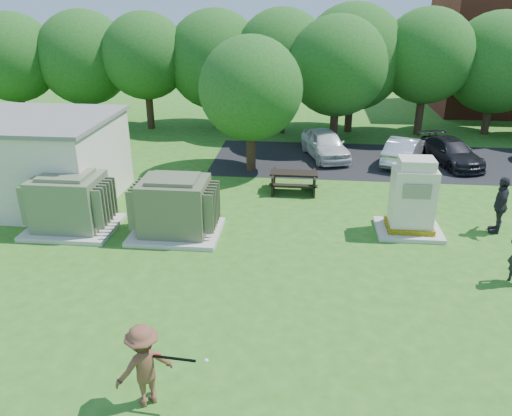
# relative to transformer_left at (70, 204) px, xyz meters

# --- Properties ---
(ground) EXTENTS (120.00, 120.00, 0.00)m
(ground) POSITION_rel_transformer_left_xyz_m (6.50, -4.50, -0.97)
(ground) COLOR #2D6619
(ground) RESTS_ON ground
(parking_strip) EXTENTS (20.00, 6.00, 0.01)m
(parking_strip) POSITION_rel_transformer_left_xyz_m (13.50, 9.00, -0.96)
(parking_strip) COLOR #232326
(parking_strip) RESTS_ON ground
(transformer_left) EXTENTS (3.00, 2.40, 2.07)m
(transformer_left) POSITION_rel_transformer_left_xyz_m (0.00, 0.00, 0.00)
(transformer_left) COLOR beige
(transformer_left) RESTS_ON ground
(transformer_right) EXTENTS (3.00, 2.40, 2.07)m
(transformer_right) POSITION_rel_transformer_left_xyz_m (3.70, 0.00, 0.00)
(transformer_right) COLOR beige
(transformer_right) RESTS_ON ground
(generator_cabinet) EXTENTS (2.19, 1.79, 2.67)m
(generator_cabinet) POSITION_rel_transformer_left_xyz_m (11.66, 0.96, 0.20)
(generator_cabinet) COLOR beige
(generator_cabinet) RESTS_ON ground
(picnic_table) EXTENTS (1.96, 1.47, 0.84)m
(picnic_table) POSITION_rel_transformer_left_xyz_m (7.57, 4.46, -0.45)
(picnic_table) COLOR black
(picnic_table) RESTS_ON ground
(batter) EXTENTS (1.34, 1.24, 1.81)m
(batter) POSITION_rel_transformer_left_xyz_m (5.02, -7.60, -0.06)
(batter) COLOR brown
(batter) RESTS_ON ground
(person_walking_right) EXTENTS (0.79, 1.27, 2.01)m
(person_walking_right) POSITION_rel_transformer_left_xyz_m (14.68, 1.29, 0.04)
(person_walking_right) COLOR #26252A
(person_walking_right) RESTS_ON ground
(car_white) EXTENTS (2.76, 4.40, 1.40)m
(car_white) POSITION_rel_transformer_left_xyz_m (8.98, 9.37, -0.27)
(car_white) COLOR silver
(car_white) RESTS_ON ground
(car_silver_a) EXTENTS (2.75, 4.16, 1.30)m
(car_silver_a) POSITION_rel_transformer_left_xyz_m (12.79, 8.83, -0.32)
(car_silver_a) COLOR silver
(car_silver_a) RESTS_ON ground
(car_dark) EXTENTS (2.80, 4.45, 1.20)m
(car_dark) POSITION_rel_transformer_left_xyz_m (15.01, 8.90, -0.37)
(car_dark) COLOR black
(car_dark) RESTS_ON ground
(batting_equipment) EXTENTS (1.18, 0.19, 0.12)m
(batting_equipment) POSITION_rel_transformer_left_xyz_m (5.69, -7.67, 0.22)
(batting_equipment) COLOR black
(batting_equipment) RESTS_ON ground
(tree_row) EXTENTS (41.30, 13.30, 7.30)m
(tree_row) POSITION_rel_transformer_left_xyz_m (8.25, 14.00, 3.18)
(tree_row) COLOR #47301E
(tree_row) RESTS_ON ground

